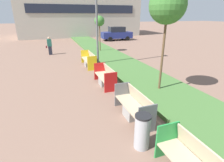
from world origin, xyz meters
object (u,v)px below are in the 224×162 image
sapling_tree_near (168,6)px  sapling_tree_far (99,22)px  bench_grey_frame (134,108)px  bench_yellow_frame (89,61)px  pedestrian_walking (50,46)px  street_lamp_post (96,0)px  bench_red_frame (105,78)px  litter_bin (142,131)px  parked_car_distant (117,34)px

sapling_tree_near → sapling_tree_far: sapling_tree_near is taller
bench_grey_frame → bench_yellow_frame: size_ratio=0.87×
pedestrian_walking → bench_yellow_frame: bearing=-63.3°
sapling_tree_near → street_lamp_post: bearing=105.4°
bench_red_frame → litter_bin: bearing=-95.7°
bench_yellow_frame → pedestrian_walking: pedestrian_walking is taller
street_lamp_post → parked_car_distant: (6.06, 12.00, -3.32)m
bench_grey_frame → sapling_tree_far: 11.81m
litter_bin → parked_car_distant: (7.14, 20.26, 0.42)m
bench_yellow_frame → litter_bin: (-0.47, -8.37, 0.12)m
parked_car_distant → sapling_tree_far: bearing=-118.3°
litter_bin → parked_car_distant: bearing=70.6°
street_lamp_post → sapling_tree_far: size_ratio=2.32×
bench_red_frame → street_lamp_post: 5.35m
bench_yellow_frame → sapling_tree_near: (2.07, -5.42, 3.33)m
bench_grey_frame → sapling_tree_far: bearing=79.6°
sapling_tree_far → parked_car_distant: bearing=58.4°
bench_red_frame → litter_bin: 4.65m
bench_grey_frame → street_lamp_post: (0.61, 6.84, 3.87)m
bench_grey_frame → litter_bin: size_ratio=1.95×
street_lamp_post → litter_bin: bearing=-97.4°
litter_bin → sapling_tree_far: size_ratio=0.30×
bench_yellow_frame → sapling_tree_far: (2.07, 4.42, 2.44)m
sapling_tree_far → pedestrian_walking: size_ratio=2.10×
bench_grey_frame → sapling_tree_near: (2.08, 1.53, 3.34)m
litter_bin → sapling_tree_far: (2.54, 12.78, 2.32)m
sapling_tree_near → sapling_tree_far: 9.88m
street_lamp_post → bench_yellow_frame: bearing=170.2°
pedestrian_walking → sapling_tree_near: bearing=-66.3°
bench_yellow_frame → parked_car_distant: parked_car_distant is taller
street_lamp_post → sapling_tree_near: street_lamp_post is taller
bench_red_frame → bench_yellow_frame: same height
bench_red_frame → sapling_tree_near: sapling_tree_near is taller
bench_grey_frame → bench_red_frame: size_ratio=1.02×
bench_yellow_frame → street_lamp_post: size_ratio=0.29×
litter_bin → pedestrian_walking: bearing=98.5°
bench_yellow_frame → parked_car_distant: (6.67, 11.90, 0.54)m
bench_yellow_frame → litter_bin: bearing=-93.2°
sapling_tree_far → bench_grey_frame: bearing=-100.4°
street_lamp_post → sapling_tree_near: 5.54m
sapling_tree_near → parked_car_distant: 18.13m
bench_red_frame → litter_bin: litter_bin is taller
bench_red_frame → bench_yellow_frame: (0.00, 3.74, 0.01)m
litter_bin → street_lamp_post: bearing=82.6°
bench_grey_frame → pedestrian_walking: (-2.45, 11.83, 0.43)m
bench_yellow_frame → litter_bin: size_ratio=2.24×
bench_yellow_frame → parked_car_distant: size_ratio=0.52×
pedestrian_walking → parked_car_distant: (9.13, 7.01, 0.12)m
bench_grey_frame → sapling_tree_near: bearing=36.4°
bench_yellow_frame → litter_bin: 8.38m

